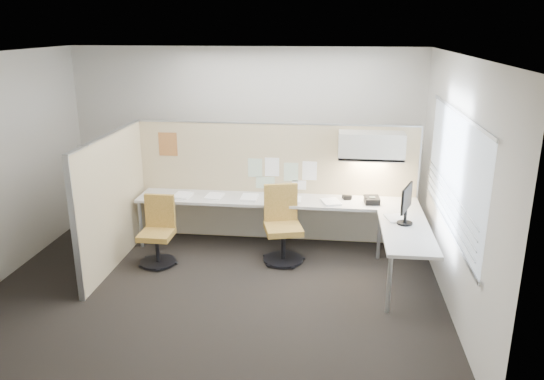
# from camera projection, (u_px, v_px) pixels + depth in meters

# --- Properties ---
(floor) EXTENTS (5.50, 4.50, 0.01)m
(floor) POSITION_uv_depth(u_px,v_px,m) (218.00, 284.00, 6.65)
(floor) COLOR black
(floor) RESTS_ON ground
(ceiling) EXTENTS (5.50, 4.50, 0.01)m
(ceiling) POSITION_uv_depth(u_px,v_px,m) (210.00, 54.00, 5.81)
(ceiling) COLOR white
(ceiling) RESTS_ON wall_back
(wall_back) EXTENTS (5.50, 0.02, 2.80)m
(wall_back) POSITION_uv_depth(u_px,v_px,m) (246.00, 138.00, 8.36)
(wall_back) COLOR beige
(wall_back) RESTS_ON ground
(wall_front) EXTENTS (5.50, 0.02, 2.80)m
(wall_front) POSITION_uv_depth(u_px,v_px,m) (150.00, 256.00, 4.10)
(wall_front) COLOR beige
(wall_front) RESTS_ON ground
(wall_right) EXTENTS (0.02, 4.50, 2.80)m
(wall_right) POSITION_uv_depth(u_px,v_px,m) (455.00, 185.00, 5.92)
(wall_right) COLOR beige
(wall_right) RESTS_ON ground
(window_pane) EXTENTS (0.01, 2.80, 1.30)m
(window_pane) POSITION_uv_depth(u_px,v_px,m) (454.00, 172.00, 5.88)
(window_pane) COLOR #9AA8B3
(window_pane) RESTS_ON wall_right
(partition_back) EXTENTS (4.10, 0.06, 1.75)m
(partition_back) POSITION_uv_depth(u_px,v_px,m) (276.00, 182.00, 7.84)
(partition_back) COLOR #C2B386
(partition_back) RESTS_ON floor
(partition_left) EXTENTS (0.06, 2.20, 1.75)m
(partition_left) POSITION_uv_depth(u_px,v_px,m) (113.00, 201.00, 7.03)
(partition_left) COLOR #C2B386
(partition_left) RESTS_ON floor
(desk) EXTENTS (4.00, 2.07, 0.73)m
(desk) POSITION_uv_depth(u_px,v_px,m) (299.00, 212.00, 7.43)
(desk) COLOR beige
(desk) RESTS_ON floor
(overhead_bin) EXTENTS (0.90, 0.36, 0.38)m
(overhead_bin) POSITION_uv_depth(u_px,v_px,m) (371.00, 146.00, 7.30)
(overhead_bin) COLOR beige
(overhead_bin) RESTS_ON partition_back
(task_light_strip) EXTENTS (0.60, 0.06, 0.02)m
(task_light_strip) POSITION_uv_depth(u_px,v_px,m) (370.00, 161.00, 7.37)
(task_light_strip) COLOR #FFEABF
(task_light_strip) RESTS_ON overhead_bin
(pinned_papers) EXTENTS (1.01, 0.00, 0.47)m
(pinned_papers) POSITION_uv_depth(u_px,v_px,m) (281.00, 173.00, 7.75)
(pinned_papers) COLOR #8CBF8C
(pinned_papers) RESTS_ON partition_back
(poster) EXTENTS (0.28, 0.00, 0.35)m
(poster) POSITION_uv_depth(u_px,v_px,m) (168.00, 144.00, 7.83)
(poster) COLOR orange
(poster) RESTS_ON partition_back
(chair_left) EXTENTS (0.48, 0.48, 0.91)m
(chair_left) POSITION_uv_depth(u_px,v_px,m) (158.00, 233.00, 7.14)
(chair_left) COLOR black
(chair_left) RESTS_ON floor
(chair_right) EXTENTS (0.59, 0.60, 1.03)m
(chair_right) POSITION_uv_depth(u_px,v_px,m) (282.00, 227.00, 7.21)
(chair_right) COLOR black
(chair_right) RESTS_ON floor
(monitor) EXTENTS (0.20, 0.45, 0.49)m
(monitor) POSITION_uv_depth(u_px,v_px,m) (406.00, 202.00, 6.53)
(monitor) COLOR black
(monitor) RESTS_ON desk
(phone) EXTENTS (0.23, 0.22, 0.12)m
(phone) POSITION_uv_depth(u_px,v_px,m) (372.00, 200.00, 7.35)
(phone) COLOR black
(phone) RESTS_ON desk
(stapler) EXTENTS (0.15, 0.07, 0.05)m
(stapler) POSITION_uv_depth(u_px,v_px,m) (347.00, 197.00, 7.57)
(stapler) COLOR black
(stapler) RESTS_ON desk
(tape_dispenser) EXTENTS (0.11, 0.07, 0.06)m
(tape_dispenser) POSITION_uv_depth(u_px,v_px,m) (347.00, 198.00, 7.52)
(tape_dispenser) COLOR black
(tape_dispenser) RESTS_ON desk
(coat_hook) EXTENTS (0.18, 0.47, 1.39)m
(coat_hook) POSITION_uv_depth(u_px,v_px,m) (80.00, 175.00, 6.24)
(coat_hook) COLOR silver
(coat_hook) RESTS_ON partition_left
(paper_stack_0) EXTENTS (0.25, 0.32, 0.03)m
(paper_stack_0) POSITION_uv_depth(u_px,v_px,m) (183.00, 196.00, 7.66)
(paper_stack_0) COLOR white
(paper_stack_0) RESTS_ON desk
(paper_stack_1) EXTENTS (0.25, 0.32, 0.02)m
(paper_stack_1) POSITION_uv_depth(u_px,v_px,m) (214.00, 196.00, 7.65)
(paper_stack_1) COLOR white
(paper_stack_1) RESTS_ON desk
(paper_stack_2) EXTENTS (0.23, 0.30, 0.03)m
(paper_stack_2) POSITION_uv_depth(u_px,v_px,m) (249.00, 198.00, 7.56)
(paper_stack_2) COLOR white
(paper_stack_2) RESTS_ON desk
(paper_stack_3) EXTENTS (0.24, 0.31, 0.02)m
(paper_stack_3) POSITION_uv_depth(u_px,v_px,m) (293.00, 199.00, 7.52)
(paper_stack_3) COLOR white
(paper_stack_3) RESTS_ON desk
(paper_stack_4) EXTENTS (0.31, 0.36, 0.03)m
(paper_stack_4) POSITION_uv_depth(u_px,v_px,m) (331.00, 202.00, 7.39)
(paper_stack_4) COLOR white
(paper_stack_4) RESTS_ON desk
(paper_stack_5) EXTENTS (0.29, 0.34, 0.02)m
(paper_stack_5) POSITION_uv_depth(u_px,v_px,m) (395.00, 218.00, 6.79)
(paper_stack_5) COLOR white
(paper_stack_5) RESTS_ON desk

